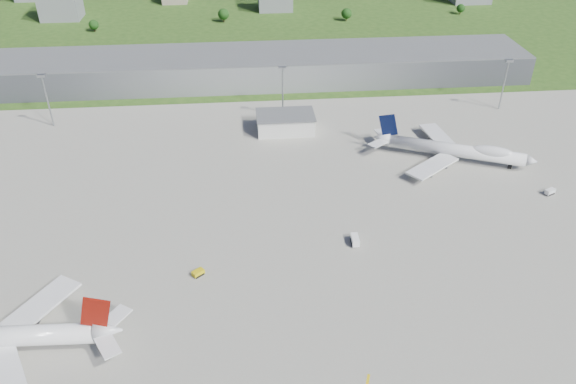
{
  "coord_description": "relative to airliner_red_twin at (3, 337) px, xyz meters",
  "views": [
    {
      "loc": [
        -9.82,
        -136.28,
        119.46
      ],
      "look_at": [
        5.29,
        33.29,
        9.0
      ],
      "focal_mm": 35.0,
      "sensor_mm": 36.0,
      "label": 1
    }
  ],
  "objects": [
    {
      "name": "ground",
      "position": [
        76.76,
        174.94,
        -4.85
      ],
      "size": [
        1400.0,
        1400.0,
        0.0
      ],
      "primitive_type": "plane",
      "color": "#274C18",
      "rests_on": "ground"
    },
    {
      "name": "apron",
      "position": [
        86.76,
        64.94,
        -4.81
      ],
      "size": [
        360.0,
        190.0,
        0.08
      ],
      "primitive_type": "cube",
      "color": "gray",
      "rests_on": "ground"
    },
    {
      "name": "terminal",
      "position": [
        76.76,
        189.94,
        2.65
      ],
      "size": [
        300.0,
        42.0,
        15.0
      ],
      "primitive_type": "cube",
      "color": "gray",
      "rests_on": "ground"
    },
    {
      "name": "ops_building",
      "position": [
        86.76,
        124.94,
        -0.85
      ],
      "size": [
        26.0,
        16.0,
        8.0
      ],
      "primitive_type": "cube",
      "color": "silver",
      "rests_on": "ground"
    },
    {
      "name": "mast_west",
      "position": [
        -23.24,
        139.94,
        12.86
      ],
      "size": [
        3.5,
        2.0,
        25.9
      ],
      "color": "gray",
      "rests_on": "ground"
    },
    {
      "name": "mast_center",
      "position": [
        86.76,
        139.94,
        12.86
      ],
      "size": [
        3.5,
        2.0,
        25.9
      ],
      "color": "gray",
      "rests_on": "ground"
    },
    {
      "name": "mast_east",
      "position": [
        196.76,
        139.94,
        12.86
      ],
      "size": [
        3.5,
        2.0,
        25.9
      ],
      "color": "gray",
      "rests_on": "ground"
    },
    {
      "name": "airliner_red_twin",
      "position": [
        0.0,
        0.0,
        0.0
      ],
      "size": [
        66.31,
        51.7,
        18.21
      ],
      "rotation": [
        0.0,
        0.0,
        3.11
      ],
      "color": "silver",
      "rests_on": "ground"
    },
    {
      "name": "airliner_blue_quad",
      "position": [
        156.41,
        90.57,
        0.08
      ],
      "size": [
        64.57,
        49.09,
        17.75
      ],
      "rotation": [
        0.0,
        0.0,
        -0.4
      ],
      "color": "silver",
      "rests_on": "ground"
    },
    {
      "name": "tug_yellow",
      "position": [
        50.5,
        25.97,
        -3.89
      ],
      "size": [
        4.28,
        4.03,
        1.85
      ],
      "rotation": [
        0.0,
        0.0,
        0.68
      ],
      "color": "#D9BD0C",
      "rests_on": "ground"
    },
    {
      "name": "van_white_near",
      "position": [
        103.21,
        37.61,
        -3.47
      ],
      "size": [
        2.65,
        5.51,
        2.75
      ],
      "rotation": [
        0.0,
        0.0,
        1.54
      ],
      "color": "white",
      "rests_on": "ground"
    },
    {
      "name": "van_white_far",
      "position": [
        184.4,
        61.34,
        -3.71
      ],
      "size": [
        4.66,
        3.6,
        2.23
      ],
      "rotation": [
        0.0,
        0.0,
        0.45
      ],
      "color": "white",
      "rests_on": "ground"
    },
    {
      "name": "bldg_w",
      "position": [
        -63.24,
        324.94,
        7.15
      ],
      "size": [
        28.0,
        22.0,
        24.0
      ],
      "primitive_type": "cube",
      "color": "slate",
      "rests_on": "ground"
    },
    {
      "name": "tree_w",
      "position": [
        -33.24,
        289.94,
        0.01
      ],
      "size": [
        6.75,
        6.75,
        8.25
      ],
      "color": "#382314",
      "rests_on": "ground"
    },
    {
      "name": "tree_c",
      "position": [
        56.76,
        304.94,
        0.99
      ],
      "size": [
        8.1,
        8.1,
        9.9
      ],
      "color": "#382314",
      "rests_on": "ground"
    },
    {
      "name": "tree_e",
      "position": [
        146.76,
        299.94,
        0.66
      ],
      "size": [
        7.65,
        7.65,
        9.35
      ],
      "color": "#382314",
      "rests_on": "ground"
    },
    {
      "name": "tree_far_e",
      "position": [
        236.76,
        309.94,
        -0.32
      ],
      "size": [
        6.3,
        6.3,
        7.7
      ],
      "color": "#382314",
      "rests_on": "ground"
    }
  ]
}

